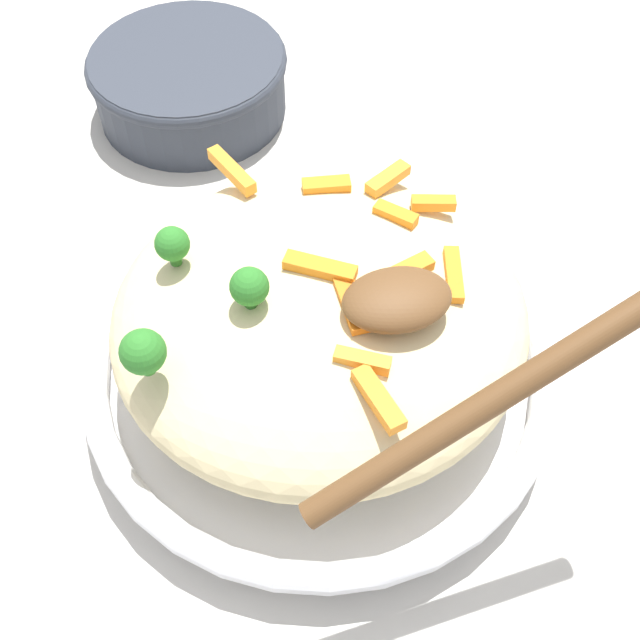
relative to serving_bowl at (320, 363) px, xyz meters
name	(u,v)px	position (x,y,z in m)	size (l,w,h in m)	color
ground_plane	(320,381)	(0.00, 0.00, -0.02)	(2.40, 2.40, 0.00)	beige
serving_bowl	(320,363)	(0.00, 0.00, 0.00)	(0.29, 0.29, 0.04)	silver
pasta_mound	(320,315)	(0.00, 0.00, 0.05)	(0.23, 0.22, 0.08)	beige
carrot_piece_0	(388,179)	(0.06, 0.06, 0.08)	(0.03, 0.01, 0.01)	orange
carrot_piece_1	(321,267)	(0.00, 0.00, 0.09)	(0.04, 0.01, 0.01)	orange
carrot_piece_2	(433,203)	(0.08, 0.04, 0.08)	(0.03, 0.01, 0.01)	orange
carrot_piece_3	(352,304)	(0.01, -0.03, 0.09)	(0.04, 0.01, 0.01)	orange
carrot_piece_4	(232,170)	(-0.03, 0.09, 0.08)	(0.04, 0.01, 0.01)	orange
carrot_piece_5	(401,274)	(0.04, -0.01, 0.09)	(0.04, 0.01, 0.01)	orange
carrot_piece_6	(395,216)	(0.05, 0.03, 0.08)	(0.03, 0.01, 0.01)	orange
carrot_piece_7	(378,399)	(0.01, -0.08, 0.08)	(0.04, 0.01, 0.01)	orange
carrot_piece_8	(326,185)	(0.02, 0.07, 0.08)	(0.03, 0.01, 0.01)	orange
carrot_piece_9	(454,274)	(0.07, -0.01, 0.08)	(0.04, 0.01, 0.01)	orange
carrot_piece_10	(362,361)	(0.01, -0.06, 0.08)	(0.03, 0.01, 0.01)	orange
broccoli_floret_0	(172,245)	(-0.07, 0.03, 0.09)	(0.02, 0.02, 0.02)	#296820
broccoli_floret_1	(143,352)	(-0.09, -0.04, 0.09)	(0.02, 0.02, 0.03)	#296820
broccoli_floret_2	(249,287)	(-0.04, -0.01, 0.10)	(0.02, 0.02, 0.03)	#296820
serving_spoon	(435,332)	(0.04, -0.07, 0.11)	(0.18, 0.13, 0.09)	brown
companion_bowl	(189,79)	(-0.04, 0.29, 0.01)	(0.16, 0.16, 0.05)	#333842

